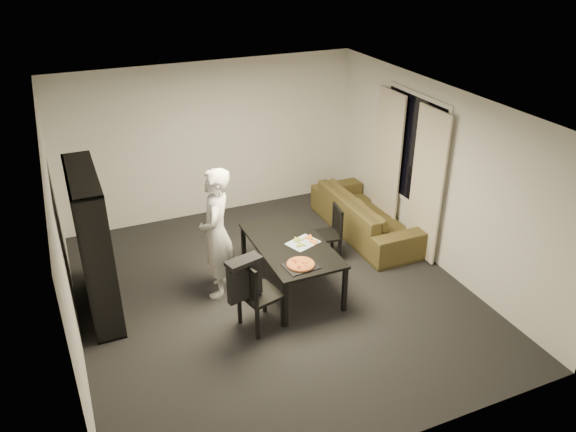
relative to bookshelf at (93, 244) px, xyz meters
name	(u,v)px	position (x,y,z in m)	size (l,w,h in m)	color
room	(273,208)	(2.16, -0.60, 0.35)	(5.01, 5.51, 2.61)	black
window_pane	(413,150)	(4.64, 0.00, 0.55)	(0.02, 1.40, 1.60)	black
window_frame	(413,150)	(4.64, 0.00, 0.55)	(0.03, 1.52, 1.72)	white
curtain_left	(427,186)	(4.56, -0.52, 0.20)	(0.03, 0.70, 2.25)	beige
curtain_right	(387,161)	(4.56, 0.52, 0.20)	(0.03, 0.70, 2.25)	beige
bookshelf	(93,244)	(0.00, 0.00, 0.00)	(0.35, 1.50, 1.90)	black
dining_table	(291,248)	(2.43, -0.53, -0.33)	(0.91, 1.64, 0.68)	black
chair_left	(254,291)	(1.67, -1.18, -0.40)	(0.55, 0.55, 0.97)	black
chair_right	(331,230)	(3.28, -0.07, -0.47)	(0.44, 0.44, 0.84)	black
draped_jacket	(244,277)	(1.54, -1.21, -0.15)	(0.46, 0.29, 0.53)	black
person	(216,233)	(1.50, -0.24, -0.05)	(0.65, 0.43, 1.80)	silver
baking_tray	(301,266)	(2.32, -1.10, -0.26)	(0.40, 0.32, 0.01)	black
pepperoni_pizza	(301,264)	(2.32, -1.08, -0.24)	(0.35, 0.35, 0.03)	#9C512D
kitchen_towel	(303,243)	(2.59, -0.58, -0.26)	(0.40, 0.30, 0.01)	white
pizza_slices	(305,241)	(2.63, -0.56, -0.25)	(0.37, 0.31, 0.01)	gold
sofa	(366,214)	(4.17, 0.42, -0.62)	(2.27, 0.89, 0.66)	#45391B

